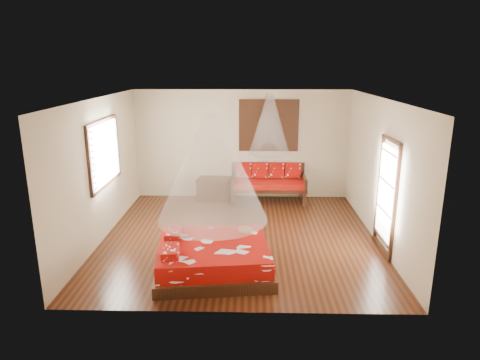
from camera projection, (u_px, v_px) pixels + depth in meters
name	position (u px, v px, depth m)	size (l,w,h in m)	color
room	(239.00, 171.00, 8.40)	(5.54, 5.54, 2.84)	#32150B
bed	(213.00, 258.00, 7.26)	(2.11, 1.95, 0.63)	black
daybed	(268.00, 181.00, 10.92)	(1.89, 0.84, 0.97)	black
storage_chest	(214.00, 189.00, 11.07)	(0.92, 0.73, 0.57)	black
shutter_panel	(269.00, 126.00, 10.87)	(1.52, 0.06, 1.32)	black
window_left	(105.00, 153.00, 8.58)	(0.10, 1.74, 1.34)	black
glazed_door	(386.00, 197.00, 7.85)	(0.08, 1.02, 2.16)	black
wine_tray	(245.00, 227.00, 7.76)	(0.27, 0.27, 0.22)	brown
mosquito_net_main	(212.00, 166.00, 6.84)	(1.81, 1.81, 1.80)	white
mosquito_net_daybed	(270.00, 124.00, 10.39)	(1.02, 1.02, 1.50)	white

